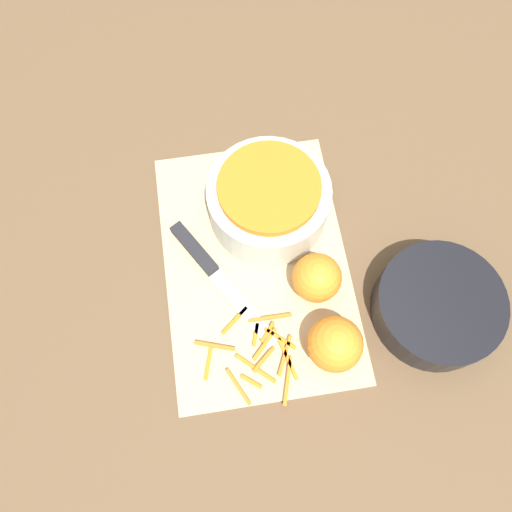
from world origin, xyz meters
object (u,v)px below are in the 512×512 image
at_px(bowl_speckled, 269,200).
at_px(orange_left, 317,278).
at_px(bowl_dark, 437,306).
at_px(orange_right, 335,344).
at_px(knife, 205,262).

relative_size(bowl_speckled, orange_left, 2.55).
height_order(bowl_dark, orange_right, orange_right).
bearing_deg(bowl_speckled, orange_right, 13.19).
xyz_separation_m(bowl_dark, orange_right, (0.03, -0.16, 0.02)).
height_order(knife, orange_left, orange_left).
relative_size(bowl_dark, orange_right, 2.33).
height_order(bowl_speckled, knife, bowl_speckled).
distance_m(bowl_speckled, orange_right, 0.24).
height_order(bowl_speckled, orange_right, bowl_speckled).
distance_m(bowl_speckled, orange_left, 0.14).
relative_size(knife, orange_right, 2.77).
bearing_deg(knife, bowl_dark, 37.86).
xyz_separation_m(bowl_dark, orange_left, (-0.07, -0.17, 0.01)).
relative_size(bowl_speckled, knife, 0.86).
xyz_separation_m(knife, orange_left, (0.06, 0.16, 0.03)).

